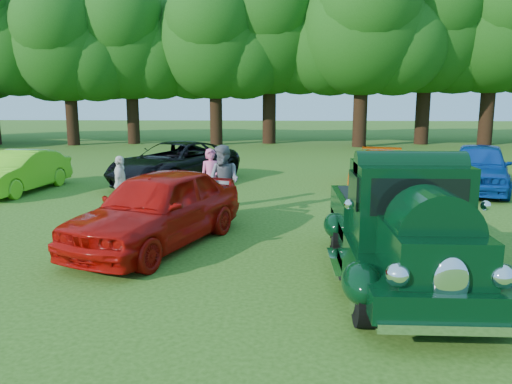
{
  "coord_description": "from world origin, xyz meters",
  "views": [
    {
      "loc": [
        -0.29,
        -8.94,
        3.08
      ],
      "look_at": [
        -0.79,
        1.49,
        1.1
      ],
      "focal_mm": 35.0,
      "sensor_mm": 36.0,
      "label": 1
    }
  ],
  "objects_px": {
    "hero_pickup": "(403,230)",
    "back_car_orange": "(378,169)",
    "red_convertible": "(157,208)",
    "back_car_blue": "(479,167)",
    "spectator_grey": "(224,181)",
    "back_car_black": "(175,163)",
    "back_car_lime": "(19,172)",
    "spectator_pink": "(211,179)",
    "spectator_white": "(120,184)"
  },
  "relations": [
    {
      "from": "back_car_black",
      "to": "red_convertible",
      "type": "bearing_deg",
      "value": -53.58
    },
    {
      "from": "hero_pickup",
      "to": "back_car_orange",
      "type": "bearing_deg",
      "value": 81.55
    },
    {
      "from": "back_car_black",
      "to": "back_car_blue",
      "type": "height_order",
      "value": "back_car_blue"
    },
    {
      "from": "back_car_blue",
      "to": "back_car_black",
      "type": "bearing_deg",
      "value": -163.14
    },
    {
      "from": "hero_pickup",
      "to": "back_car_black",
      "type": "height_order",
      "value": "hero_pickup"
    },
    {
      "from": "spectator_pink",
      "to": "spectator_white",
      "type": "relative_size",
      "value": 1.1
    },
    {
      "from": "back_car_lime",
      "to": "back_car_orange",
      "type": "height_order",
      "value": "back_car_lime"
    },
    {
      "from": "spectator_grey",
      "to": "spectator_white",
      "type": "xyz_separation_m",
      "value": [
        -2.89,
        0.48,
        -0.17
      ]
    },
    {
      "from": "red_convertible",
      "to": "spectator_pink",
      "type": "height_order",
      "value": "spectator_pink"
    },
    {
      "from": "spectator_white",
      "to": "spectator_grey",
      "type": "bearing_deg",
      "value": -108.53
    },
    {
      "from": "spectator_pink",
      "to": "spectator_white",
      "type": "height_order",
      "value": "spectator_pink"
    },
    {
      "from": "spectator_white",
      "to": "back_car_orange",
      "type": "bearing_deg",
      "value": -70.56
    },
    {
      "from": "back_car_blue",
      "to": "spectator_pink",
      "type": "distance_m",
      "value": 9.13
    },
    {
      "from": "back_car_black",
      "to": "spectator_pink",
      "type": "distance_m",
      "value": 4.45
    },
    {
      "from": "back_car_blue",
      "to": "hero_pickup",
      "type": "bearing_deg",
      "value": -96.51
    },
    {
      "from": "spectator_pink",
      "to": "spectator_grey",
      "type": "xyz_separation_m",
      "value": [
        0.46,
        -0.94,
        0.09
      ]
    },
    {
      "from": "back_car_blue",
      "to": "spectator_pink",
      "type": "bearing_deg",
      "value": -138.12
    },
    {
      "from": "back_car_orange",
      "to": "back_car_blue",
      "type": "xyz_separation_m",
      "value": [
        3.21,
        -0.59,
        0.18
      ]
    },
    {
      "from": "back_car_black",
      "to": "back_car_blue",
      "type": "xyz_separation_m",
      "value": [
        10.44,
        -0.84,
        0.04
      ]
    },
    {
      "from": "back_car_orange",
      "to": "hero_pickup",
      "type": "bearing_deg",
      "value": -84.37
    },
    {
      "from": "spectator_pink",
      "to": "spectator_white",
      "type": "xyz_separation_m",
      "value": [
        -2.43,
        -0.46,
        -0.08
      ]
    },
    {
      "from": "back_car_blue",
      "to": "back_car_lime",
      "type": "bearing_deg",
      "value": -154.98
    },
    {
      "from": "spectator_white",
      "to": "red_convertible",
      "type": "bearing_deg",
      "value": -159.39
    },
    {
      "from": "red_convertible",
      "to": "back_car_lime",
      "type": "bearing_deg",
      "value": 157.12
    },
    {
      "from": "back_car_blue",
      "to": "red_convertible",
      "type": "bearing_deg",
      "value": -122.24
    },
    {
      "from": "back_car_lime",
      "to": "back_car_orange",
      "type": "bearing_deg",
      "value": 14.36
    },
    {
      "from": "back_car_lime",
      "to": "spectator_pink",
      "type": "xyz_separation_m",
      "value": [
        6.69,
        -2.24,
        0.17
      ]
    },
    {
      "from": "back_car_black",
      "to": "back_car_blue",
      "type": "distance_m",
      "value": 10.47
    },
    {
      "from": "back_car_lime",
      "to": "spectator_grey",
      "type": "xyz_separation_m",
      "value": [
        7.15,
        -3.18,
        0.26
      ]
    },
    {
      "from": "back_car_lime",
      "to": "back_car_blue",
      "type": "relative_size",
      "value": 0.88
    },
    {
      "from": "back_car_black",
      "to": "spectator_pink",
      "type": "height_order",
      "value": "spectator_pink"
    },
    {
      "from": "back_car_orange",
      "to": "spectator_pink",
      "type": "xyz_separation_m",
      "value": [
        -5.34,
        -3.78,
        0.22
      ]
    },
    {
      "from": "back_car_lime",
      "to": "back_car_orange",
      "type": "relative_size",
      "value": 0.96
    },
    {
      "from": "red_convertible",
      "to": "back_car_blue",
      "type": "bearing_deg",
      "value": 57.33
    },
    {
      "from": "spectator_pink",
      "to": "spectator_grey",
      "type": "bearing_deg",
      "value": -74.57
    },
    {
      "from": "hero_pickup",
      "to": "spectator_grey",
      "type": "bearing_deg",
      "value": 127.94
    },
    {
      "from": "back_car_black",
      "to": "spectator_white",
      "type": "relative_size",
      "value": 3.55
    },
    {
      "from": "spectator_pink",
      "to": "spectator_grey",
      "type": "height_order",
      "value": "spectator_grey"
    },
    {
      "from": "hero_pickup",
      "to": "red_convertible",
      "type": "height_order",
      "value": "hero_pickup"
    },
    {
      "from": "back_car_orange",
      "to": "spectator_grey",
      "type": "relative_size",
      "value": 2.29
    },
    {
      "from": "back_car_blue",
      "to": "back_car_orange",
      "type": "bearing_deg",
      "value": -168.92
    },
    {
      "from": "red_convertible",
      "to": "spectator_pink",
      "type": "bearing_deg",
      "value": 100.74
    },
    {
      "from": "hero_pickup",
      "to": "back_car_blue",
      "type": "distance_m",
      "value": 9.78
    },
    {
      "from": "back_car_black",
      "to": "spectator_pink",
      "type": "relative_size",
      "value": 3.22
    },
    {
      "from": "back_car_orange",
      "to": "back_car_blue",
      "type": "height_order",
      "value": "back_car_blue"
    },
    {
      "from": "hero_pickup",
      "to": "back_car_blue",
      "type": "xyz_separation_m",
      "value": [
        4.59,
        8.64,
        -0.09
      ]
    },
    {
      "from": "back_car_blue",
      "to": "spectator_grey",
      "type": "height_order",
      "value": "spectator_grey"
    },
    {
      "from": "hero_pickup",
      "to": "back_car_orange",
      "type": "distance_m",
      "value": 9.33
    },
    {
      "from": "back_car_orange",
      "to": "back_car_blue",
      "type": "bearing_deg",
      "value": 3.72
    },
    {
      "from": "back_car_orange",
      "to": "back_car_lime",
      "type": "bearing_deg",
      "value": -158.63
    }
  ]
}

